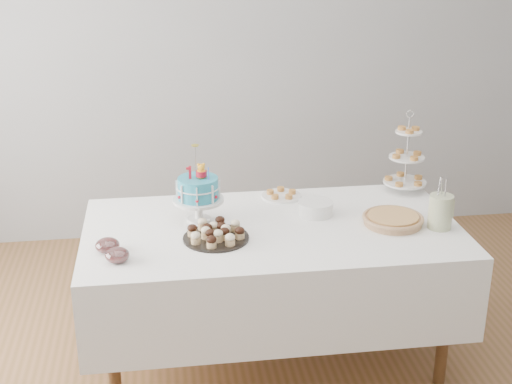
{
  "coord_description": "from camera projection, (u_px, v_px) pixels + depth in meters",
  "views": [
    {
      "loc": [
        -0.55,
        -2.99,
        2.26
      ],
      "look_at": [
        -0.08,
        0.3,
        0.96
      ],
      "focal_mm": 50.0,
      "sensor_mm": 36.0,
      "label": 1
    }
  ],
  "objects": [
    {
      "name": "plate_stack",
      "position": [
        315.0,
        208.0,
        3.78
      ],
      "size": [
        0.19,
        0.19,
        0.07
      ],
      "color": "white",
      "rests_on": "table"
    },
    {
      "name": "jam_bowl_b",
      "position": [
        107.0,
        245.0,
        3.36
      ],
      "size": [
        0.12,
        0.12,
        0.07
      ],
      "color": "silver",
      "rests_on": "table"
    },
    {
      "name": "tiered_stand",
      "position": [
        407.0,
        158.0,
        4.05
      ],
      "size": [
        0.25,
        0.25,
        0.48
      ],
      "color": "silver",
      "rests_on": "table"
    },
    {
      "name": "walls",
      "position": [
        284.0,
        134.0,
        3.16
      ],
      "size": [
        5.04,
        4.04,
        2.7
      ],
      "color": "gray",
      "rests_on": "floor"
    },
    {
      "name": "jam_bowl_a",
      "position": [
        117.0,
        255.0,
        3.27
      ],
      "size": [
        0.11,
        0.11,
        0.07
      ],
      "color": "silver",
      "rests_on": "table"
    },
    {
      "name": "utensil_pitcher",
      "position": [
        441.0,
        210.0,
        3.6
      ],
      "size": [
        0.13,
        0.12,
        0.27
      ],
      "rotation": [
        0.0,
        0.0,
        -0.16
      ],
      "color": "beige",
      "rests_on": "table"
    },
    {
      "name": "pie",
      "position": [
        393.0,
        219.0,
        3.67
      ],
      "size": [
        0.32,
        0.32,
        0.05
      ],
      "color": "tan",
      "rests_on": "table"
    },
    {
      "name": "birthday_cake",
      "position": [
        198.0,
        201.0,
        3.68
      ],
      "size": [
        0.26,
        0.26,
        0.41
      ],
      "rotation": [
        0.0,
        0.0,
        -0.12
      ],
      "color": "white",
      "rests_on": "table"
    },
    {
      "name": "pastry_plate",
      "position": [
        281.0,
        194.0,
        4.03
      ],
      "size": [
        0.23,
        0.23,
        0.03
      ],
      "color": "white",
      "rests_on": "table"
    },
    {
      "name": "cupcake_tray",
      "position": [
        216.0,
        232.0,
        3.49
      ],
      "size": [
        0.33,
        0.33,
        0.07
      ],
      "color": "black",
      "rests_on": "table"
    },
    {
      "name": "table",
      "position": [
        272.0,
        266.0,
        3.73
      ],
      "size": [
        1.92,
        1.02,
        0.77
      ],
      "color": "white",
      "rests_on": "floor"
    }
  ]
}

